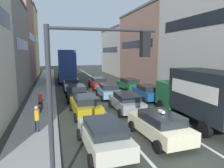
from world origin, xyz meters
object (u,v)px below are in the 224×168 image
object	(u,v)px
coupe_centre_lane_fourth	(98,83)
sedan_left_lane_fourth	(72,84)
wagon_left_lane_second	(85,105)
traffic_light_pole	(90,80)
removalist_box_truck	(199,94)
taxi_centre_lane_front	(159,125)
pedestrian_near_kerb	(37,118)
sedan_left_lane_third	(77,92)
wagon_right_lane_far	(129,84)
hatchback_centre_lane_third	(108,90)
sedan_centre_lane_second	(126,102)
sedan_right_lane_behind_truck	(148,92)
sedan_left_lane_front	(104,135)
bus_mid_queue_primary	(66,64)
cyclist_on_sidewalk	(40,103)

from	to	relation	value
coupe_centre_lane_fourth	sedan_left_lane_fourth	xyz separation A→B (m)	(-3.45, -0.29, 0.00)
wagon_left_lane_second	sedan_left_lane_fourth	world-z (taller)	same
traffic_light_pole	coupe_centre_lane_fourth	world-z (taller)	traffic_light_pole
removalist_box_truck	taxi_centre_lane_front	xyz separation A→B (m)	(-3.84, -1.75, -1.18)
sedan_left_lane_fourth	pedestrian_near_kerb	size ratio (longest dim) A/B	2.61
sedan_left_lane_third	wagon_right_lane_far	world-z (taller)	same
hatchback_centre_lane_third	wagon_right_lane_far	xyz separation A→B (m)	(3.68, 3.67, 0.00)
sedan_centre_lane_second	sedan_right_lane_behind_truck	distance (m)	4.81
wagon_left_lane_second	sedan_left_lane_third	distance (m)	5.30
sedan_left_lane_third	wagon_right_lane_far	bearing A→B (deg)	-61.28
sedan_left_lane_third	sedan_left_lane_fourth	distance (m)	5.44
sedan_left_lane_front	sedan_left_lane_third	size ratio (longest dim) A/B	1.01
sedan_right_lane_behind_truck	wagon_right_lane_far	size ratio (longest dim) A/B	0.99
bus_mid_queue_primary	cyclist_on_sidewalk	bearing A→B (deg)	171.74
hatchback_centre_lane_third	wagon_right_lane_far	bearing A→B (deg)	-42.62
sedan_left_lane_fourth	pedestrian_near_kerb	distance (m)	13.94
removalist_box_truck	sedan_centre_lane_second	distance (m)	5.48
traffic_light_pole	cyclist_on_sidewalk	xyz separation A→B (m)	(-2.14, 9.95, -2.97)
hatchback_centre_lane_third	wagon_right_lane_far	size ratio (longest dim) A/B	0.99
pedestrian_near_kerb	wagon_left_lane_second	bearing A→B (deg)	13.22
pedestrian_near_kerb	sedan_left_lane_fourth	bearing A→B (deg)	49.08
wagon_right_lane_far	pedestrian_near_kerb	distance (m)	15.53
coupe_centre_lane_fourth	sedan_right_lane_behind_truck	xyz separation A→B (m)	(3.38, -7.60, 0.00)
wagon_left_lane_second	hatchback_centre_lane_third	world-z (taller)	same
sedan_left_lane_front	coupe_centre_lane_fourth	bearing A→B (deg)	-13.61
hatchback_centre_lane_third	cyclist_on_sidewalk	size ratio (longest dim) A/B	2.54
wagon_left_lane_second	bus_mid_queue_primary	xyz separation A→B (m)	(-0.13, 19.71, 2.03)
sedan_left_lane_front	hatchback_centre_lane_third	distance (m)	11.68
sedan_left_lane_front	sedan_centre_lane_second	world-z (taller)	same
traffic_light_pole	sedan_right_lane_behind_truck	xyz separation A→B (m)	(7.87, 12.02, -3.02)
removalist_box_truck	hatchback_centre_lane_third	distance (m)	9.87
sedan_right_lane_behind_truck	cyclist_on_sidewalk	distance (m)	10.23
sedan_left_lane_front	bus_mid_queue_primary	distance (m)	25.73
coupe_centre_lane_fourth	wagon_right_lane_far	world-z (taller)	same
wagon_left_lane_second	wagon_right_lane_far	size ratio (longest dim) A/B	0.99
taxi_centre_lane_front	sedan_left_lane_third	world-z (taller)	taxi_centre_lane_front
traffic_light_pole	wagon_right_lane_far	distance (m)	19.51
sedan_right_lane_behind_truck	taxi_centre_lane_front	bearing A→B (deg)	160.18
taxi_centre_lane_front	coupe_centre_lane_fourth	xyz separation A→B (m)	(0.18, 16.50, -0.00)
sedan_left_lane_fourth	pedestrian_near_kerb	xyz separation A→B (m)	(-3.17, -13.57, 0.15)
sedan_left_lane_front	cyclist_on_sidewalk	bearing A→B (deg)	21.63
traffic_light_pole	sedan_right_lane_behind_truck	bearing A→B (deg)	56.78
wagon_left_lane_second	bus_mid_queue_primary	world-z (taller)	bus_mid_queue_primary
sedan_centre_lane_second	wagon_right_lane_far	distance (m)	9.55
traffic_light_pole	cyclist_on_sidewalk	size ratio (longest dim) A/B	3.19
sedan_centre_lane_second	wagon_left_lane_second	world-z (taller)	same
hatchback_centre_lane_third	removalist_box_truck	bearing A→B (deg)	-154.45
taxi_centre_lane_front	hatchback_centre_lane_third	world-z (taller)	taxi_centre_lane_front
taxi_centre_lane_front	hatchback_centre_lane_third	distance (m)	10.76
coupe_centre_lane_fourth	wagon_right_lane_far	size ratio (longest dim) A/B	0.98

